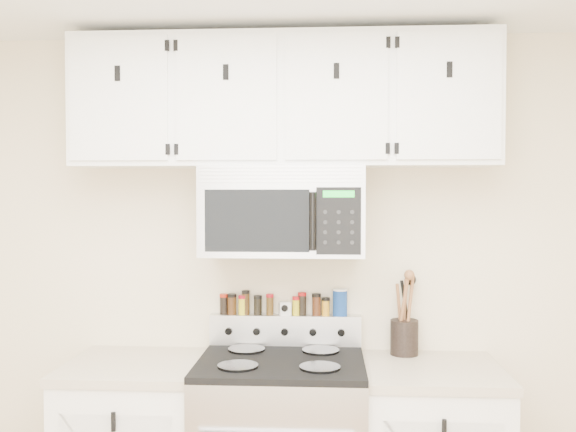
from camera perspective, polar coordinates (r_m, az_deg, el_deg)
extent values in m
cube|color=beige|center=(3.28, -0.20, -6.09)|extent=(3.50, 0.01, 2.50)
cube|color=black|center=(3.03, -0.61, -12.87)|extent=(0.76, 0.65, 0.03)
cube|color=#B7B7BA|center=(3.28, -0.24, -10.07)|extent=(0.76, 0.08, 0.15)
cylinder|color=black|center=(2.90, -4.48, -13.15)|extent=(0.18, 0.18, 0.01)
cylinder|color=black|center=(2.87, 2.86, -13.29)|extent=(0.18, 0.18, 0.01)
cylinder|color=black|center=(3.18, -3.71, -11.75)|extent=(0.18, 0.18, 0.01)
cylinder|color=black|center=(3.16, 2.92, -11.85)|extent=(0.18, 0.18, 0.01)
cube|color=#B8A88C|center=(3.18, -13.39, -12.83)|extent=(0.64, 0.62, 0.04)
cube|color=#B8A88C|center=(3.09, 12.66, -13.27)|extent=(0.64, 0.62, 0.04)
cube|color=#9E9EA3|center=(3.06, -0.43, 0.48)|extent=(0.76, 0.38, 0.42)
cube|color=#B7B7BA|center=(2.86, -0.70, 3.77)|extent=(0.73, 0.01, 0.08)
cube|color=black|center=(2.87, -2.78, -0.42)|extent=(0.47, 0.01, 0.28)
cube|color=black|center=(2.86, 4.52, -0.44)|extent=(0.20, 0.01, 0.30)
cylinder|color=black|center=(2.82, 2.21, -0.47)|extent=(0.03, 0.03, 0.26)
cube|color=white|center=(3.11, -0.40, 10.10)|extent=(2.00, 0.33, 0.62)
cube|color=white|center=(3.09, -14.86, 10.09)|extent=(0.46, 0.01, 0.57)
cube|color=black|center=(3.10, -14.93, 12.15)|extent=(0.02, 0.01, 0.07)
cube|color=white|center=(2.97, -5.52, 10.47)|extent=(0.46, 0.01, 0.57)
cube|color=black|center=(2.98, -5.55, 12.62)|extent=(0.03, 0.01, 0.07)
cube|color=white|center=(2.94, 4.32, 10.58)|extent=(0.46, 0.01, 0.57)
cube|color=black|center=(2.95, 4.33, 12.75)|extent=(0.03, 0.01, 0.07)
cube|color=white|center=(2.99, 14.12, 10.38)|extent=(0.46, 0.01, 0.57)
cube|color=black|center=(3.00, 14.17, 12.52)|extent=(0.02, 0.01, 0.07)
cylinder|color=black|center=(3.25, 10.30, -10.57)|extent=(0.14, 0.14, 0.17)
cylinder|color=brown|center=(3.23, 10.31, -8.30)|extent=(0.02, 0.02, 0.32)
cylinder|color=brown|center=(3.22, 10.75, -8.13)|extent=(0.02, 0.02, 0.34)
cylinder|color=brown|center=(3.24, 9.88, -8.46)|extent=(0.02, 0.02, 0.30)
cylinder|color=black|center=(3.25, 10.47, -8.32)|extent=(0.02, 0.02, 0.31)
cylinder|color=brown|center=(3.20, 10.16, -8.27)|extent=(0.02, 0.02, 0.33)
cube|color=white|center=(3.26, -0.28, -8.21)|extent=(0.07, 0.06, 0.07)
cylinder|color=navy|center=(3.25, 4.64, -7.72)|extent=(0.07, 0.07, 0.13)
cylinder|color=white|center=(3.24, 4.65, -6.54)|extent=(0.07, 0.07, 0.01)
cylinder|color=black|center=(3.29, -5.73, -7.93)|extent=(0.04, 0.04, 0.09)
cylinder|color=#9D1D0C|center=(3.29, -5.73, -7.05)|extent=(0.04, 0.04, 0.02)
cylinder|color=#3F240F|center=(3.29, -5.02, -7.94)|extent=(0.04, 0.04, 0.09)
cylinder|color=black|center=(3.28, -5.02, -7.04)|extent=(0.05, 0.05, 0.02)
cylinder|color=yellow|center=(3.28, -4.03, -8.02)|extent=(0.04, 0.04, 0.08)
cylinder|color=#9F0C1B|center=(3.27, -4.03, -7.18)|extent=(0.05, 0.05, 0.02)
cylinder|color=#3C250E|center=(3.28, -3.77, -7.81)|extent=(0.04, 0.04, 0.11)
cylinder|color=black|center=(3.27, -3.78, -6.75)|extent=(0.04, 0.04, 0.02)
cylinder|color=black|center=(3.27, -2.70, -8.05)|extent=(0.04, 0.04, 0.08)
cylinder|color=black|center=(3.26, -2.70, -7.22)|extent=(0.04, 0.04, 0.02)
cylinder|color=#452F10|center=(3.26, -1.62, -8.00)|extent=(0.04, 0.04, 0.09)
cylinder|color=maroon|center=(3.26, -1.62, -7.09)|extent=(0.04, 0.04, 0.02)
cylinder|color=gold|center=(3.26, 0.75, -8.13)|extent=(0.04, 0.04, 0.08)
cylinder|color=#A90D12|center=(3.25, 0.75, -7.32)|extent=(0.04, 0.04, 0.02)
cylinder|color=black|center=(3.25, 1.27, -7.94)|extent=(0.04, 0.04, 0.10)
cylinder|color=#9D0C0D|center=(3.24, 1.27, -6.95)|extent=(0.04, 0.04, 0.02)
cylinder|color=#442110|center=(3.25, 2.54, -8.00)|extent=(0.04, 0.04, 0.09)
cylinder|color=black|center=(3.24, 2.54, -7.04)|extent=(0.04, 0.04, 0.02)
cylinder|color=orange|center=(3.25, 3.37, -8.16)|extent=(0.04, 0.04, 0.07)
cylinder|color=black|center=(3.25, 3.37, -7.38)|extent=(0.04, 0.04, 0.02)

